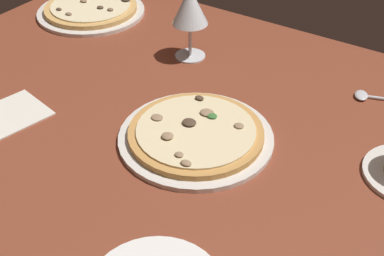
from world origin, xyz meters
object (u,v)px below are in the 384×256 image
object	(u,v)px
wine_glass_far	(190,8)
spoon	(367,96)
pizza_side	(91,9)
pizza_main	(196,134)

from	to	relation	value
wine_glass_far	spoon	xyz separation A→B (cm)	(41.38, 5.97, -12.14)
pizza_side	spoon	bearing A→B (deg)	0.68
pizza_side	spoon	size ratio (longest dim) A/B	2.88
pizza_main	pizza_side	size ratio (longest dim) A/B	1.00
pizza_side	pizza_main	bearing A→B (deg)	-29.45
pizza_side	wine_glass_far	bearing A→B (deg)	-7.88
pizza_side	spoon	xyz separation A→B (cm)	(77.81, 0.93, -0.72)
pizza_side	wine_glass_far	world-z (taller)	wine_glass_far
wine_glass_far	spoon	bearing A→B (deg)	8.21
pizza_main	pizza_side	xyz separation A→B (cm)	(-55.27, 31.21, -0.01)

